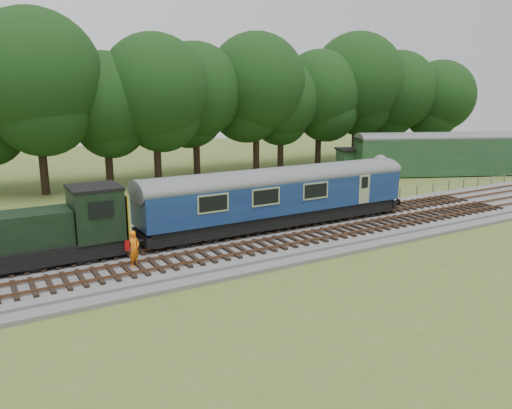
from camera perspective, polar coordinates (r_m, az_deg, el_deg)
ground at (r=30.66m, az=3.86°, el=-3.82°), size 120.00×120.00×0.00m
ballast at (r=30.61m, az=3.87°, el=-3.51°), size 70.00×7.00×0.35m
track_north at (r=31.66m, az=2.45°, el=-2.47°), size 67.20×2.40×0.21m
track_south at (r=29.29m, az=5.63°, el=-3.81°), size 67.20×2.40×0.21m
fence at (r=34.32m, az=-0.36°, el=-1.96°), size 64.00×0.12×1.00m
tree_line at (r=49.90m, az=-10.46°, el=2.54°), size 70.00×8.00×18.00m
dmu_railcar at (r=31.19m, az=2.61°, el=1.43°), size 18.05×2.86×3.88m
shunter_loco at (r=26.67m, az=-23.44°, el=-3.04°), size 8.92×2.60×3.38m
worker at (r=25.21m, az=-13.73°, el=-4.92°), size 0.79×0.76×1.82m
parked_coach at (r=55.90m, az=20.12°, el=5.67°), size 17.22×9.72×4.46m
shed at (r=54.80m, az=11.05°, el=4.90°), size 4.33×4.33×2.71m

